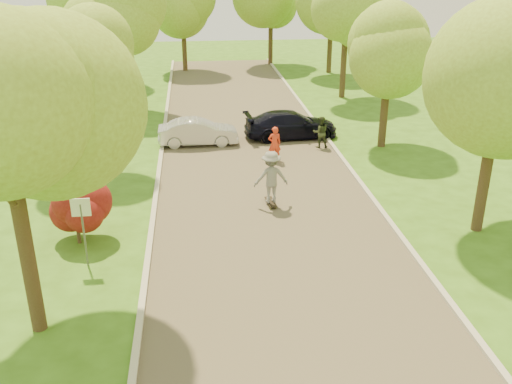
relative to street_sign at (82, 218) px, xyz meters
name	(u,v)px	position (x,y,z in m)	size (l,w,h in m)	color
ground	(305,335)	(5.80, -4.00, -1.56)	(100.00, 100.00, 0.00)	#355F16
road	(265,202)	(5.80, 4.00, -1.56)	(8.00, 60.00, 0.01)	#4C4438
curb_left	(155,206)	(1.75, 4.00, -1.50)	(0.18, 60.00, 0.12)	#B2AD9E
curb_right	(370,196)	(9.85, 4.00, -1.50)	(0.18, 60.00, 0.12)	#B2AD9E
street_sign	(82,218)	(0.00, 0.00, 0.00)	(0.55, 0.06, 2.17)	#59595E
red_shrub	(76,212)	(-0.50, 1.50, -0.47)	(1.70, 1.70, 1.95)	#382619
tree_l_mida	(14,127)	(-0.50, -3.00, 3.61)	(4.71, 4.60, 7.39)	#382619
tree_l_midb	(81,63)	(-1.01, 8.00, 3.02)	(4.30, 4.20, 6.62)	#382619
tree_l_far	(118,14)	(-0.59, 18.00, 3.90)	(4.92, 4.80, 7.79)	#382619
tree_r_mida	(511,63)	(12.82, 1.00, 3.97)	(5.13, 5.00, 7.95)	#382619
tree_r_midb	(395,42)	(12.40, 10.00, 3.32)	(4.51, 4.40, 7.01)	#382619
tree_r_far	(351,2)	(13.03, 20.00, 4.27)	(5.33, 5.20, 8.34)	#382619
tree_bg_a	(95,5)	(-2.98, 26.00, 3.75)	(5.12, 5.00, 7.72)	#382619
tree_bg_c	(185,3)	(3.01, 30.00, 3.46)	(4.92, 4.80, 7.33)	#382619
silver_sedan	(198,132)	(3.49, 11.21, -0.94)	(1.33, 3.80, 1.25)	#B9B9BE
dark_sedan	(291,125)	(8.10, 11.85, -0.89)	(1.88, 4.62, 1.34)	black
longboard	(271,202)	(6.00, 3.77, -1.46)	(0.36, 1.02, 0.12)	black
skateboarder	(271,177)	(6.00, 3.77, -0.46)	(1.26, 0.72, 1.95)	slate
person_striped	(275,144)	(6.81, 8.51, -0.78)	(0.57, 0.38, 1.58)	red
person_olive	(321,132)	(9.23, 10.13, -0.81)	(0.73, 0.57, 1.51)	#2C351F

